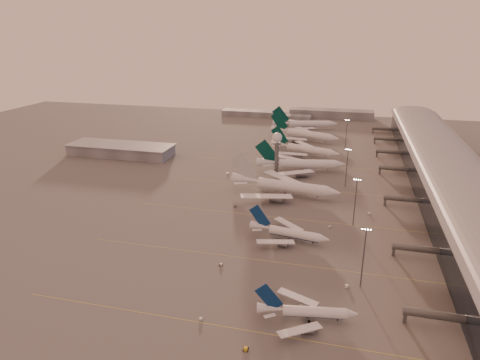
# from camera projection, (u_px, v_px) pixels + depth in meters

# --- Properties ---
(ground) EXTENTS (700.00, 700.00, 0.00)m
(ground) POSITION_uv_depth(u_px,v_px,m) (215.00, 267.00, 175.88)
(ground) COLOR #5D5B5B
(ground) RESTS_ON ground
(taxiway_markings) EXTENTS (180.00, 185.25, 0.02)m
(taxiway_markings) POSITION_uv_depth(u_px,v_px,m) (303.00, 219.00, 220.04)
(taxiway_markings) COLOR gold
(taxiway_markings) RESTS_ON ground
(terminal) EXTENTS (57.00, 362.00, 23.04)m
(terminal) POSITION_uv_depth(u_px,v_px,m) (449.00, 179.00, 247.80)
(terminal) COLOR black
(terminal) RESTS_ON ground
(hangar) EXTENTS (82.00, 27.00, 8.50)m
(hangar) POSITION_uv_depth(u_px,v_px,m) (121.00, 150.00, 330.25)
(hangar) COLOR slate
(hangar) RESTS_ON ground
(radar_tower) EXTENTS (6.40, 6.40, 31.10)m
(radar_tower) POSITION_uv_depth(u_px,v_px,m) (277.00, 146.00, 277.33)
(radar_tower) COLOR #54575B
(radar_tower) RESTS_ON ground
(mast_a) EXTENTS (3.60, 0.56, 25.00)m
(mast_a) POSITION_uv_depth(u_px,v_px,m) (364.00, 255.00, 157.79)
(mast_a) COLOR #54575B
(mast_a) RESTS_ON ground
(mast_b) EXTENTS (3.60, 0.56, 25.00)m
(mast_b) POSITION_uv_depth(u_px,v_px,m) (355.00, 200.00, 208.72)
(mast_b) COLOR #54575B
(mast_b) RESTS_ON ground
(mast_c) EXTENTS (3.60, 0.56, 25.00)m
(mast_c) POSITION_uv_depth(u_px,v_px,m) (347.00, 166.00, 260.12)
(mast_c) COLOR #54575B
(mast_c) RESTS_ON ground
(mast_d) EXTENTS (3.60, 0.56, 25.00)m
(mast_d) POSITION_uv_depth(u_px,v_px,m) (346.00, 133.00, 342.80)
(mast_d) COLOR #54575B
(mast_d) RESTS_ON ground
(distant_horizon) EXTENTS (165.00, 37.50, 9.00)m
(distant_horizon) POSITION_uv_depth(u_px,v_px,m) (306.00, 114.00, 470.95)
(distant_horizon) COLOR slate
(distant_horizon) RESTS_ON ground
(narrowbody_near) EXTENTS (34.30, 27.17, 13.47)m
(narrowbody_near) POSITION_uv_depth(u_px,v_px,m) (307.00, 313.00, 142.82)
(narrowbody_near) COLOR white
(narrowbody_near) RESTS_ON ground
(narrowbody_mid) EXTENTS (38.59, 30.57, 15.15)m
(narrowbody_mid) POSITION_uv_depth(u_px,v_px,m) (289.00, 234.00, 197.28)
(narrowbody_mid) COLOR white
(narrowbody_mid) RESTS_ON ground
(widebody_white) EXTENTS (66.12, 52.67, 23.32)m
(widebody_white) POSITION_uv_depth(u_px,v_px,m) (285.00, 189.00, 250.59)
(widebody_white) COLOR white
(widebody_white) RESTS_ON ground
(greentail_a) EXTENTS (61.04, 48.82, 22.42)m
(greentail_a) POSITION_uv_depth(u_px,v_px,m) (301.00, 166.00, 292.21)
(greentail_a) COLOR white
(greentail_a) RESTS_ON ground
(greentail_b) EXTENTS (55.67, 44.24, 20.96)m
(greentail_b) POSITION_uv_depth(u_px,v_px,m) (304.00, 151.00, 329.79)
(greentail_b) COLOR white
(greentail_b) RESTS_ON ground
(greentail_c) EXTENTS (62.77, 49.85, 23.70)m
(greentail_c) POSITION_uv_depth(u_px,v_px,m) (304.00, 136.00, 373.10)
(greentail_c) COLOR white
(greentail_c) RESTS_ON ground
(greentail_d) EXTENTS (62.49, 49.84, 23.16)m
(greentail_d) POSITION_uv_depth(u_px,v_px,m) (305.00, 125.00, 414.17)
(greentail_d) COLOR white
(greentail_d) RESTS_ON ground
(gsv_truck_a) EXTENTS (4.83, 4.30, 1.93)m
(gsv_truck_a) POSITION_uv_depth(u_px,v_px,m) (202.00, 317.00, 143.47)
(gsv_truck_a) COLOR white
(gsv_truck_a) RESTS_ON ground
(gsv_tug_near) EXTENTS (2.33, 3.75, 1.05)m
(gsv_tug_near) POSITION_uv_depth(u_px,v_px,m) (246.00, 349.00, 129.95)
(gsv_tug_near) COLOR yellow
(gsv_tug_near) RESTS_ON ground
(gsv_catering_a) EXTENTS (5.92, 3.29, 4.63)m
(gsv_catering_a) POSITION_uv_depth(u_px,v_px,m) (348.00, 282.00, 160.90)
(gsv_catering_a) COLOR white
(gsv_catering_a) RESTS_ON ground
(gsv_tug_mid) EXTENTS (3.09, 3.48, 0.85)m
(gsv_tug_mid) POSITION_uv_depth(u_px,v_px,m) (221.00, 265.00, 176.64)
(gsv_tug_mid) COLOR white
(gsv_tug_mid) RESTS_ON ground
(gsv_truck_b) EXTENTS (5.34, 3.42, 2.03)m
(gsv_truck_b) POSITION_uv_depth(u_px,v_px,m) (330.00, 226.00, 209.77)
(gsv_truck_b) COLOR white
(gsv_truck_b) RESTS_ON ground
(gsv_truck_c) EXTENTS (5.55, 5.72, 2.37)m
(gsv_truck_c) POSITION_uv_depth(u_px,v_px,m) (236.00, 205.00, 234.67)
(gsv_truck_c) COLOR #575A5C
(gsv_truck_c) RESTS_ON ground
(gsv_catering_b) EXTENTS (5.31, 3.98, 3.99)m
(gsv_catering_b) POSITION_uv_depth(u_px,v_px,m) (370.00, 211.00, 225.00)
(gsv_catering_b) COLOR white
(gsv_catering_b) RESTS_ON ground
(gsv_tug_far) EXTENTS (3.11, 3.53, 0.86)m
(gsv_tug_far) POSITION_uv_depth(u_px,v_px,m) (277.00, 188.00, 261.47)
(gsv_tug_far) COLOR white
(gsv_tug_far) RESTS_ON ground
(gsv_truck_d) EXTENTS (3.22, 5.88, 2.25)m
(gsv_truck_d) POSITION_uv_depth(u_px,v_px,m) (228.00, 173.00, 287.65)
(gsv_truck_d) COLOR white
(gsv_truck_d) RESTS_ON ground
(gsv_tug_hangar) EXTENTS (4.18, 2.79, 1.13)m
(gsv_tug_hangar) POSITION_uv_depth(u_px,v_px,m) (328.00, 163.00, 309.97)
(gsv_tug_hangar) COLOR white
(gsv_tug_hangar) RESTS_ON ground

